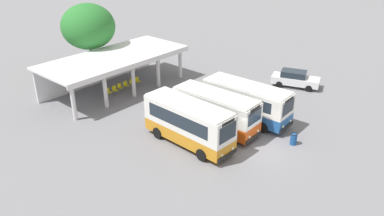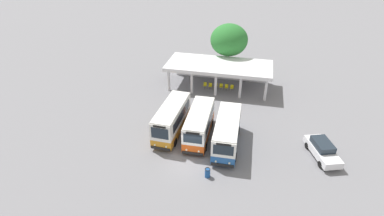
{
  "view_description": "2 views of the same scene",
  "coord_description": "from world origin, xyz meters",
  "px_view_note": "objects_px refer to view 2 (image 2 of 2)",
  "views": [
    {
      "loc": [
        -21.05,
        -11.79,
        14.63
      ],
      "look_at": [
        -1.52,
        5.21,
        2.19
      ],
      "focal_mm": 35.89,
      "sensor_mm": 36.0,
      "label": 1
    },
    {
      "loc": [
        5.36,
        -21.43,
        18.98
      ],
      "look_at": [
        -1.17,
        6.78,
        1.94
      ],
      "focal_mm": 28.34,
      "sensor_mm": 36.0,
      "label": 2
    }
  ],
  "objects_px": {
    "city_bus_middle_cream": "(227,132)",
    "litter_bin_apron": "(208,173)",
    "city_bus_second_in_row": "(199,123)",
    "waiting_chair_fifth_seat": "(226,87)",
    "waiting_chair_middle_seat": "(216,86)",
    "waiting_chair_far_end_seat": "(232,87)",
    "waiting_chair_end_by_column": "(205,85)",
    "waiting_chair_second_from_end": "(210,85)",
    "city_bus_nearest_orange": "(172,118)",
    "waiting_chair_fourth_seat": "(221,86)",
    "parked_car_flank": "(322,150)"
  },
  "relations": [
    {
      "from": "city_bus_middle_cream",
      "to": "litter_bin_apron",
      "type": "xyz_separation_m",
      "value": [
        -1.03,
        -4.9,
        -1.25
      ]
    },
    {
      "from": "city_bus_second_in_row",
      "to": "waiting_chair_fifth_seat",
      "type": "distance_m",
      "value": 11.6
    },
    {
      "from": "waiting_chair_middle_seat",
      "to": "waiting_chair_far_end_seat",
      "type": "bearing_deg",
      "value": -1.3
    },
    {
      "from": "city_bus_second_in_row",
      "to": "waiting_chair_end_by_column",
      "type": "relative_size",
      "value": 8.31
    },
    {
      "from": "litter_bin_apron",
      "to": "waiting_chair_second_from_end",
      "type": "bearing_deg",
      "value": 99.25
    },
    {
      "from": "waiting_chair_middle_seat",
      "to": "waiting_chair_second_from_end",
      "type": "bearing_deg",
      "value": -169.77
    },
    {
      "from": "city_bus_nearest_orange",
      "to": "waiting_chair_far_end_seat",
      "type": "relative_size",
      "value": 8.54
    },
    {
      "from": "waiting_chair_second_from_end",
      "to": "waiting_chair_fourth_seat",
      "type": "relative_size",
      "value": 1.0
    },
    {
      "from": "waiting_chair_end_by_column",
      "to": "waiting_chair_middle_seat",
      "type": "bearing_deg",
      "value": 3.82
    },
    {
      "from": "waiting_chair_fifth_seat",
      "to": "waiting_chair_second_from_end",
      "type": "bearing_deg",
      "value": -177.64
    },
    {
      "from": "litter_bin_apron",
      "to": "waiting_chair_fifth_seat",
      "type": "bearing_deg",
      "value": 91.88
    },
    {
      "from": "parked_car_flank",
      "to": "waiting_chair_second_from_end",
      "type": "relative_size",
      "value": 5.69
    },
    {
      "from": "city_bus_middle_cream",
      "to": "waiting_chair_second_from_end",
      "type": "distance_m",
      "value": 12.87
    },
    {
      "from": "waiting_chair_middle_seat",
      "to": "parked_car_flank",
      "type": "bearing_deg",
      "value": -44.41
    },
    {
      "from": "city_bus_middle_cream",
      "to": "waiting_chair_end_by_column",
      "type": "height_order",
      "value": "city_bus_middle_cream"
    },
    {
      "from": "parked_car_flank",
      "to": "city_bus_second_in_row",
      "type": "bearing_deg",
      "value": 177.57
    },
    {
      "from": "parked_car_flank",
      "to": "waiting_chair_far_end_seat",
      "type": "xyz_separation_m",
      "value": [
        -10.04,
        11.97,
        -0.31
      ]
    },
    {
      "from": "waiting_chair_end_by_column",
      "to": "waiting_chair_fifth_seat",
      "type": "height_order",
      "value": "same"
    },
    {
      "from": "waiting_chair_fourth_seat",
      "to": "litter_bin_apron",
      "type": "relative_size",
      "value": 0.96
    },
    {
      "from": "city_bus_nearest_orange",
      "to": "waiting_chair_middle_seat",
      "type": "relative_size",
      "value": 8.54
    },
    {
      "from": "city_bus_middle_cream",
      "to": "waiting_chair_fifth_seat",
      "type": "xyz_separation_m",
      "value": [
        -1.6,
        12.32,
        -1.18
      ]
    },
    {
      "from": "city_bus_second_in_row",
      "to": "waiting_chair_far_end_seat",
      "type": "xyz_separation_m",
      "value": [
        2.14,
        11.45,
        -1.18
      ]
    },
    {
      "from": "parked_car_flank",
      "to": "waiting_chair_middle_seat",
      "type": "height_order",
      "value": "parked_car_flank"
    },
    {
      "from": "city_bus_nearest_orange",
      "to": "waiting_chair_fifth_seat",
      "type": "bearing_deg",
      "value": 68.78
    },
    {
      "from": "waiting_chair_middle_seat",
      "to": "waiting_chair_far_end_seat",
      "type": "relative_size",
      "value": 1.0
    },
    {
      "from": "waiting_chair_fourth_seat",
      "to": "litter_bin_apron",
      "type": "bearing_deg",
      "value": -85.67
    },
    {
      "from": "waiting_chair_fifth_seat",
      "to": "litter_bin_apron",
      "type": "bearing_deg",
      "value": -88.12
    },
    {
      "from": "waiting_chair_middle_seat",
      "to": "waiting_chair_end_by_column",
      "type": "bearing_deg",
      "value": -176.18
    },
    {
      "from": "waiting_chair_end_by_column",
      "to": "waiting_chair_middle_seat",
      "type": "distance_m",
      "value": 1.49
    },
    {
      "from": "waiting_chair_end_by_column",
      "to": "waiting_chair_second_from_end",
      "type": "distance_m",
      "value": 0.74
    },
    {
      "from": "city_bus_middle_cream",
      "to": "waiting_chair_end_by_column",
      "type": "distance_m",
      "value": 13.14
    },
    {
      "from": "waiting_chair_fourth_seat",
      "to": "waiting_chair_fifth_seat",
      "type": "distance_m",
      "value": 0.74
    },
    {
      "from": "city_bus_nearest_orange",
      "to": "city_bus_middle_cream",
      "type": "height_order",
      "value": "city_bus_nearest_orange"
    },
    {
      "from": "city_bus_middle_cream",
      "to": "waiting_chair_end_by_column",
      "type": "xyz_separation_m",
      "value": [
        -4.57,
        12.27,
        -1.18
      ]
    },
    {
      "from": "city_bus_nearest_orange",
      "to": "waiting_chair_fourth_seat",
      "type": "bearing_deg",
      "value": 72.16
    },
    {
      "from": "city_bus_second_in_row",
      "to": "waiting_chair_second_from_end",
      "type": "relative_size",
      "value": 8.31
    },
    {
      "from": "city_bus_nearest_orange",
      "to": "waiting_chair_end_by_column",
      "type": "height_order",
      "value": "city_bus_nearest_orange"
    },
    {
      "from": "waiting_chair_far_end_seat",
      "to": "waiting_chair_fourth_seat",
      "type": "bearing_deg",
      "value": 178.24
    },
    {
      "from": "waiting_chair_second_from_end",
      "to": "waiting_chair_fourth_seat",
      "type": "distance_m",
      "value": 1.49
    },
    {
      "from": "waiting_chair_fourth_seat",
      "to": "waiting_chair_far_end_seat",
      "type": "xyz_separation_m",
      "value": [
        1.48,
        -0.05,
        0.0
      ]
    },
    {
      "from": "parked_car_flank",
      "to": "waiting_chair_end_by_column",
      "type": "bearing_deg",
      "value": 139.09
    },
    {
      "from": "waiting_chair_second_from_end",
      "to": "litter_bin_apron",
      "type": "distance_m",
      "value": 17.36
    },
    {
      "from": "city_bus_middle_cream",
      "to": "waiting_chair_far_end_seat",
      "type": "height_order",
      "value": "city_bus_middle_cream"
    },
    {
      "from": "city_bus_second_in_row",
      "to": "waiting_chair_middle_seat",
      "type": "height_order",
      "value": "city_bus_second_in_row"
    },
    {
      "from": "city_bus_middle_cream",
      "to": "litter_bin_apron",
      "type": "relative_size",
      "value": 8.32
    },
    {
      "from": "city_bus_second_in_row",
      "to": "litter_bin_apron",
      "type": "relative_size",
      "value": 7.94
    },
    {
      "from": "city_bus_middle_cream",
      "to": "parked_car_flank",
      "type": "xyz_separation_m",
      "value": [
        9.18,
        0.35,
        -0.88
      ]
    },
    {
      "from": "city_bus_middle_cream",
      "to": "waiting_chair_end_by_column",
      "type": "bearing_deg",
      "value": 110.42
    },
    {
      "from": "waiting_chair_middle_seat",
      "to": "waiting_chair_fifth_seat",
      "type": "xyz_separation_m",
      "value": [
        1.48,
        -0.04,
        0.0
      ]
    },
    {
      "from": "waiting_chair_end_by_column",
      "to": "waiting_chair_fifth_seat",
      "type": "bearing_deg",
      "value": 1.09
    }
  ]
}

